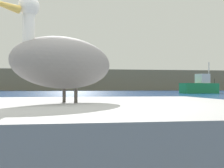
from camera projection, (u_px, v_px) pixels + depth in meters
hillside_backdrop at (70, 80)px, 77.08m from camera, size 140.00×14.22×5.48m
pier_dock at (65, 146)px, 2.33m from camera, size 3.30×2.72×0.73m
pelican at (64, 61)px, 2.33m from camera, size 1.15×1.01×0.83m
fishing_boat_green at (200, 86)px, 38.62m from camera, size 6.09×3.23×4.41m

